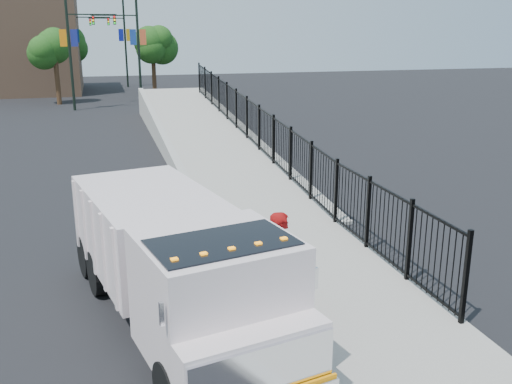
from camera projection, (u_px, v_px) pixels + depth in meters
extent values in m
plane|color=black|center=(251.00, 304.00, 11.66)|extent=(120.00, 120.00, 0.00)
cube|color=#9E998E|center=(382.00, 338.00, 10.28)|extent=(3.55, 12.00, 0.12)
cube|color=#ADAAA3|center=(280.00, 352.00, 9.78)|extent=(0.30, 12.00, 0.16)
cube|color=#9E998E|center=(207.00, 147.00, 27.02)|extent=(3.95, 24.06, 3.19)
cube|color=black|center=(259.00, 143.00, 23.43)|extent=(0.10, 28.00, 1.80)
cube|color=black|center=(172.00, 295.00, 10.90)|extent=(2.28, 6.49, 0.21)
cube|color=white|center=(217.00, 295.00, 8.79)|extent=(2.61, 2.50, 1.89)
cube|color=white|center=(252.00, 360.00, 7.91)|extent=(2.31, 1.12, 0.95)
cube|color=silver|center=(264.00, 373.00, 7.61)|extent=(2.14, 0.53, 0.80)
cube|color=black|center=(222.00, 267.00, 8.43)|extent=(2.29, 1.64, 0.80)
cube|color=white|center=(150.00, 229.00, 11.69)|extent=(3.06, 4.36, 1.61)
cube|color=silver|center=(162.00, 314.00, 7.34)|extent=(0.07, 0.07, 0.33)
cube|color=silver|center=(316.00, 278.00, 8.39)|extent=(0.07, 0.07, 0.33)
cube|color=orange|center=(174.00, 260.00, 7.66)|extent=(0.11, 0.09, 0.06)
cube|color=orange|center=(204.00, 255.00, 7.85)|extent=(0.11, 0.09, 0.06)
cube|color=orange|center=(232.00, 249.00, 8.04)|extent=(0.11, 0.09, 0.06)
cube|color=orange|center=(258.00, 244.00, 8.23)|extent=(0.11, 0.09, 0.06)
cube|color=orange|center=(284.00, 239.00, 8.42)|extent=(0.11, 0.09, 0.06)
cylinder|color=black|center=(293.00, 357.00, 8.94)|extent=(0.50, 0.99, 0.95)
cylinder|color=black|center=(98.00, 273.00, 12.01)|extent=(0.50, 0.99, 0.95)
cylinder|color=black|center=(187.00, 256.00, 12.89)|extent=(0.50, 0.99, 0.95)
cylinder|color=black|center=(88.00, 256.00, 12.89)|extent=(0.50, 0.99, 0.95)
cylinder|color=black|center=(172.00, 241.00, 13.78)|extent=(0.50, 0.99, 0.95)
imported|color=maroon|center=(281.00, 261.00, 10.98)|extent=(0.69, 0.84, 1.99)
cylinder|color=black|center=(70.00, 50.00, 37.97)|extent=(0.18, 0.18, 8.00)
cube|color=black|center=(92.00, 14.00, 37.74)|extent=(3.20, 0.08, 0.08)
cube|color=black|center=(115.00, 20.00, 38.21)|extent=(0.18, 0.22, 0.60)
cube|color=navy|center=(74.00, 38.00, 37.84)|extent=(0.45, 0.04, 1.10)
cube|color=orange|center=(63.00, 38.00, 37.66)|extent=(0.45, 0.04, 1.10)
cylinder|color=black|center=(139.00, 48.00, 41.42)|extent=(0.18, 0.18, 8.00)
cube|color=black|center=(114.00, 15.00, 40.37)|extent=(3.20, 0.08, 0.08)
cube|color=black|center=(93.00, 20.00, 40.10)|extent=(0.18, 0.22, 0.60)
cube|color=#D8562C|center=(143.00, 37.00, 41.28)|extent=(0.45, 0.04, 1.10)
cube|color=navy|center=(133.00, 37.00, 41.11)|extent=(0.45, 0.04, 1.10)
cylinder|color=black|center=(73.00, 46.00, 47.84)|extent=(0.18, 0.18, 8.00)
cube|color=black|center=(90.00, 17.00, 47.62)|extent=(3.20, 0.08, 0.08)
cube|color=black|center=(108.00, 22.00, 48.08)|extent=(0.18, 0.22, 0.60)
cube|color=#123FA4|center=(76.00, 36.00, 47.71)|extent=(0.45, 0.04, 1.10)
cube|color=orange|center=(68.00, 36.00, 47.53)|extent=(0.45, 0.04, 1.10)
cylinder|color=black|center=(125.00, 44.00, 53.52)|extent=(0.18, 0.18, 8.00)
cube|color=black|center=(106.00, 18.00, 52.47)|extent=(3.20, 0.08, 0.08)
cube|color=black|center=(90.00, 22.00, 52.20)|extent=(0.18, 0.22, 0.60)
cube|color=gold|center=(129.00, 35.00, 53.39)|extent=(0.45, 0.04, 1.10)
cube|color=#0E1A9F|center=(121.00, 35.00, 53.21)|extent=(0.45, 0.04, 1.10)
cylinder|color=#382314|center=(58.00, 82.00, 41.67)|extent=(0.36, 0.36, 3.20)
sphere|color=#194714|center=(54.00, 49.00, 41.00)|extent=(2.56, 2.56, 2.56)
cylinder|color=#382314|center=(154.00, 75.00, 48.15)|extent=(0.36, 0.36, 3.20)
sphere|color=#194714|center=(153.00, 46.00, 47.48)|extent=(2.58, 2.58, 2.58)
cylinder|color=#382314|center=(71.00, 71.00, 52.98)|extent=(0.36, 0.36, 3.20)
sphere|color=#194714|center=(69.00, 44.00, 52.32)|extent=(3.03, 3.03, 3.03)
cube|color=#8C664C|center=(18.00, 45.00, 49.02)|extent=(10.00, 10.00, 8.00)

